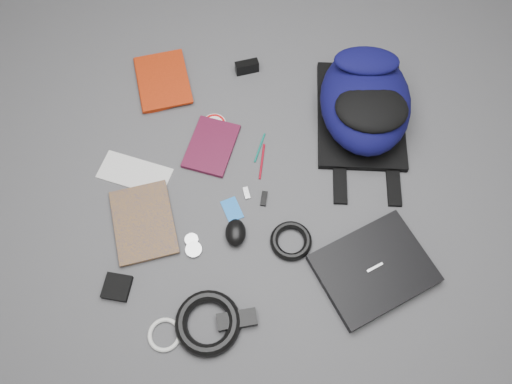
{
  "coord_description": "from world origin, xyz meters",
  "views": [
    {
      "loc": [
        0.0,
        -0.71,
        1.55
      ],
      "look_at": [
        0.0,
        0.0,
        0.02
      ],
      "focal_mm": 35.0,
      "sensor_mm": 36.0,
      "label": 1
    }
  ],
  "objects_px": {
    "mouse": "(236,233)",
    "power_brick": "(237,320)",
    "comic_book": "(114,229)",
    "compact_camera": "(247,67)",
    "dvd_case": "(211,146)",
    "laptop": "(374,269)",
    "textbook_red": "(138,86)",
    "pouch": "(117,287)",
    "backpack": "(365,100)"
  },
  "relations": [
    {
      "from": "laptop",
      "to": "dvd_case",
      "type": "distance_m",
      "value": 0.7
    },
    {
      "from": "laptop",
      "to": "textbook_red",
      "type": "relative_size",
      "value": 1.33
    },
    {
      "from": "compact_camera",
      "to": "power_brick",
      "type": "height_order",
      "value": "compact_camera"
    },
    {
      "from": "laptop",
      "to": "dvd_case",
      "type": "height_order",
      "value": "laptop"
    },
    {
      "from": "dvd_case",
      "to": "mouse",
      "type": "xyz_separation_m",
      "value": [
        0.1,
        -0.33,
        0.02
      ]
    },
    {
      "from": "textbook_red",
      "to": "dvd_case",
      "type": "height_order",
      "value": "textbook_red"
    },
    {
      "from": "backpack",
      "to": "comic_book",
      "type": "relative_size",
      "value": 1.83
    },
    {
      "from": "power_brick",
      "to": "mouse",
      "type": "bearing_deg",
      "value": 82.18
    },
    {
      "from": "compact_camera",
      "to": "mouse",
      "type": "relative_size",
      "value": 0.93
    },
    {
      "from": "comic_book",
      "to": "compact_camera",
      "type": "xyz_separation_m",
      "value": [
        0.43,
        0.66,
        0.01
      ]
    },
    {
      "from": "dvd_case",
      "to": "pouch",
      "type": "relative_size",
      "value": 2.65
    },
    {
      "from": "laptop",
      "to": "mouse",
      "type": "bearing_deg",
      "value": 137.24
    },
    {
      "from": "compact_camera",
      "to": "pouch",
      "type": "relative_size",
      "value": 1.08
    },
    {
      "from": "backpack",
      "to": "dvd_case",
      "type": "height_order",
      "value": "backpack"
    },
    {
      "from": "textbook_red",
      "to": "mouse",
      "type": "xyz_separation_m",
      "value": [
        0.38,
        -0.59,
        0.01
      ]
    },
    {
      "from": "textbook_red",
      "to": "compact_camera",
      "type": "distance_m",
      "value": 0.42
    },
    {
      "from": "backpack",
      "to": "power_brick",
      "type": "bearing_deg",
      "value": -118.12
    },
    {
      "from": "compact_camera",
      "to": "laptop",
      "type": "bearing_deg",
      "value": -77.44
    },
    {
      "from": "backpack",
      "to": "laptop",
      "type": "relative_size",
      "value": 1.44
    },
    {
      "from": "compact_camera",
      "to": "mouse",
      "type": "height_order",
      "value": "same"
    },
    {
      "from": "mouse",
      "to": "textbook_red",
      "type": "bearing_deg",
      "value": 122.12
    },
    {
      "from": "backpack",
      "to": "pouch",
      "type": "relative_size",
      "value": 6.0
    },
    {
      "from": "laptop",
      "to": "dvd_case",
      "type": "bearing_deg",
      "value": 111.98
    },
    {
      "from": "laptop",
      "to": "comic_book",
      "type": "xyz_separation_m",
      "value": [
        -0.84,
        0.13,
        -0.01
      ]
    },
    {
      "from": "backpack",
      "to": "compact_camera",
      "type": "bearing_deg",
      "value": 155.97
    },
    {
      "from": "comic_book",
      "to": "dvd_case",
      "type": "xyz_separation_m",
      "value": [
        0.31,
        0.32,
        -0.0
      ]
    },
    {
      "from": "power_brick",
      "to": "pouch",
      "type": "distance_m",
      "value": 0.39
    },
    {
      "from": "backpack",
      "to": "textbook_red",
      "type": "relative_size",
      "value": 1.91
    },
    {
      "from": "textbook_red",
      "to": "compact_camera",
      "type": "relative_size",
      "value": 2.91
    },
    {
      "from": "textbook_red",
      "to": "comic_book",
      "type": "height_order",
      "value": "textbook_red"
    },
    {
      "from": "textbook_red",
      "to": "power_brick",
      "type": "xyz_separation_m",
      "value": [
        0.39,
        -0.87,
        0.0
      ]
    },
    {
      "from": "dvd_case",
      "to": "compact_camera",
      "type": "height_order",
      "value": "compact_camera"
    },
    {
      "from": "dvd_case",
      "to": "textbook_red",
      "type": "bearing_deg",
      "value": 154.11
    },
    {
      "from": "dvd_case",
      "to": "compact_camera",
      "type": "bearing_deg",
      "value": 86.12
    },
    {
      "from": "laptop",
      "to": "pouch",
      "type": "height_order",
      "value": "laptop"
    },
    {
      "from": "dvd_case",
      "to": "pouch",
      "type": "xyz_separation_m",
      "value": [
        -0.27,
        -0.51,
        0.0
      ]
    },
    {
      "from": "dvd_case",
      "to": "power_brick",
      "type": "xyz_separation_m",
      "value": [
        0.11,
        -0.61,
        0.01
      ]
    },
    {
      "from": "textbook_red",
      "to": "comic_book",
      "type": "relative_size",
      "value": 0.96
    },
    {
      "from": "dvd_case",
      "to": "mouse",
      "type": "height_order",
      "value": "mouse"
    },
    {
      "from": "mouse",
      "to": "power_brick",
      "type": "relative_size",
      "value": 0.78
    },
    {
      "from": "mouse",
      "to": "pouch",
      "type": "xyz_separation_m",
      "value": [
        -0.37,
        -0.18,
        -0.01
      ]
    },
    {
      "from": "mouse",
      "to": "comic_book",
      "type": "bearing_deg",
      "value": 177.09
    },
    {
      "from": "comic_book",
      "to": "compact_camera",
      "type": "distance_m",
      "value": 0.79
    },
    {
      "from": "power_brick",
      "to": "textbook_red",
      "type": "bearing_deg",
      "value": 104.46
    },
    {
      "from": "dvd_case",
      "to": "power_brick",
      "type": "bearing_deg",
      "value": -64.33
    },
    {
      "from": "backpack",
      "to": "compact_camera",
      "type": "xyz_separation_m",
      "value": [
        -0.42,
        0.21,
        -0.08
      ]
    },
    {
      "from": "textbook_red",
      "to": "power_brick",
      "type": "height_order",
      "value": "power_brick"
    },
    {
      "from": "laptop",
      "to": "power_brick",
      "type": "bearing_deg",
      "value": 172.56
    },
    {
      "from": "compact_camera",
      "to": "power_brick",
      "type": "bearing_deg",
      "value": -106.03
    },
    {
      "from": "backpack",
      "to": "textbook_red",
      "type": "height_order",
      "value": "backpack"
    }
  ]
}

